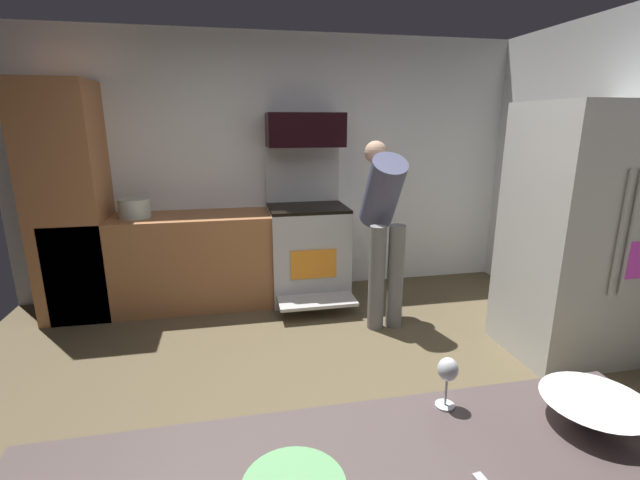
{
  "coord_description": "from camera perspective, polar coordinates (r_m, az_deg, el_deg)",
  "views": [
    {
      "loc": [
        -0.48,
        -2.25,
        1.75
      ],
      "look_at": [
        0.04,
        0.3,
        1.05
      ],
      "focal_mm": 24.62,
      "sensor_mm": 36.0,
      "label": 1
    }
  ],
  "objects": [
    {
      "name": "ground_plane",
      "position": [
        2.89,
        0.44,
        -22.38
      ],
      "size": [
        5.2,
        4.8,
        0.02
      ],
      "primitive_type": "cube",
      "color": "brown"
    },
    {
      "name": "wall_back",
      "position": [
        4.64,
        -5.6,
        9.39
      ],
      "size": [
        5.2,
        0.12,
        2.6
      ],
      "primitive_type": "cube",
      "color": "silver",
      "rests_on": "ground"
    },
    {
      "name": "lower_cabinet_run",
      "position": [
        4.44,
        -16.44,
        -2.61
      ],
      "size": [
        2.4,
        0.6,
        0.9
      ],
      "primitive_type": "cube",
      "color": "#9F663E",
      "rests_on": "ground"
    },
    {
      "name": "cabinet_column",
      "position": [
        4.52,
        -29.76,
        4.14
      ],
      "size": [
        0.6,
        0.6,
        2.1
      ],
      "primitive_type": "cube",
      "color": "#9F663E",
      "rests_on": "ground"
    },
    {
      "name": "oven_range",
      "position": [
        4.46,
        -1.62,
        -1.13
      ],
      "size": [
        0.76,
        0.97,
        1.52
      ],
      "color": "#B6B7B7",
      "rests_on": "ground"
    },
    {
      "name": "microwave",
      "position": [
        4.37,
        -1.95,
        14.12
      ],
      "size": [
        0.74,
        0.38,
        0.32
      ],
      "primitive_type": "cube",
      "color": "black",
      "rests_on": "oven_range"
    },
    {
      "name": "refrigerator",
      "position": [
        3.78,
        30.51,
        0.66
      ],
      "size": [
        0.87,
        0.78,
        1.89
      ],
      "color": "beige",
      "rests_on": "ground"
    },
    {
      "name": "person_cook",
      "position": [
        3.81,
        8.22,
        2.65
      ],
      "size": [
        0.31,
        0.61,
        1.6
      ],
      "color": "slate",
      "rests_on": "ground"
    },
    {
      "name": "mixing_bowl_large",
      "position": [
        1.58,
        32.01,
        -18.37
      ],
      "size": [
        0.3,
        0.3,
        0.08
      ],
      "primitive_type": "cone",
      "rotation": [
        3.14,
        0.0,
        0.0
      ],
      "color": "white",
      "rests_on": "counter_island"
    },
    {
      "name": "wine_glass_near",
      "position": [
        1.44,
        16.26,
        -16.16
      ],
      "size": [
        0.06,
        0.06,
        0.17
      ],
      "color": "silver",
      "rests_on": "counter_island"
    },
    {
      "name": "stock_pot",
      "position": [
        4.39,
        -22.96,
        3.84
      ],
      "size": [
        0.28,
        0.28,
        0.18
      ],
      "primitive_type": "cylinder",
      "color": "#B4C2B7",
      "rests_on": "lower_cabinet_run"
    }
  ]
}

